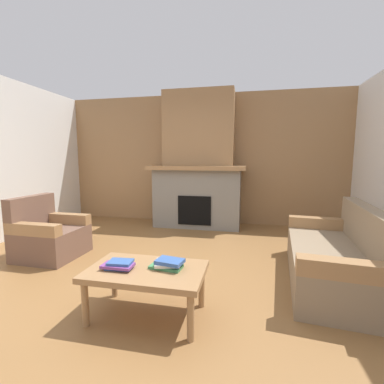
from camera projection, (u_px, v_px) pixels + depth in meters
ground at (155, 283)px, 2.92m from camera, size 9.00×9.00×0.00m
wall_back_wood_panel at (201, 159)px, 5.67m from camera, size 6.00×0.12×2.70m
fireplace at (198, 169)px, 5.33m from camera, size 1.90×0.82×2.70m
couch at (337, 258)px, 2.90m from camera, size 1.03×1.88×0.85m
armchair at (49, 236)px, 3.68m from camera, size 0.77×0.77×0.85m
coffee_table at (147, 274)px, 2.27m from camera, size 1.00×0.60×0.43m
book_stack_near_edge at (119, 265)px, 2.26m from camera, size 0.27×0.18×0.07m
book_stack_center at (168, 264)px, 2.27m from camera, size 0.31×0.24×0.08m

